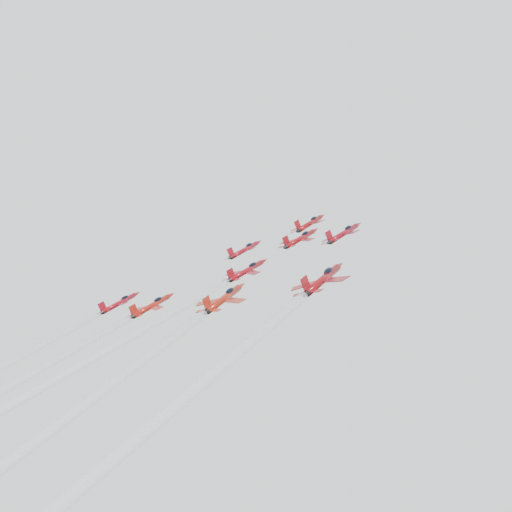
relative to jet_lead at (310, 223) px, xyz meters
The scene contains 6 objects.
jet_lead is the anchor object (origin of this frame).
jet_row2_left 17.71m from the jet_lead, 124.50° to the right, with size 8.96×11.55×7.01m.
jet_row2_center 14.75m from the jet_lead, 64.52° to the right, with size 9.24×11.92×7.23m.
jet_row2_right 23.58m from the jet_lead, 37.47° to the right, with size 9.34×12.04×7.31m.
jet_center 75.01m from the jet_lead, 86.07° to the right, with size 8.78×83.90×47.06m.
jet_rear_farright 99.23m from the jet_lead, 70.77° to the right, with size 10.62×101.51×56.93m.
Camera 1 is at (83.29, -97.52, 142.97)m, focal length 45.00 mm.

